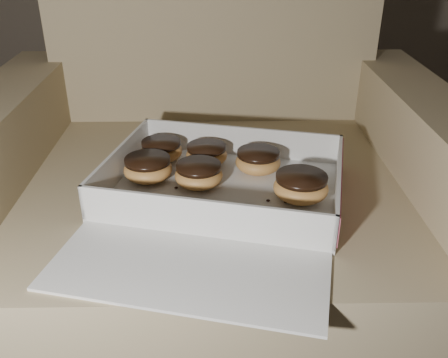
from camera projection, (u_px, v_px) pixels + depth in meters
armchair at (214, 215)px, 1.13m from camera, size 0.99×0.84×1.03m
bakery_box at (220, 197)px, 0.90m from camera, size 0.53×0.58×0.07m
donut_a at (161, 150)px, 1.04m from camera, size 0.09×0.09×0.04m
donut_b at (207, 154)px, 1.03m from camera, size 0.09×0.09×0.04m
donut_c at (148, 168)px, 0.97m from camera, size 0.09×0.09×0.05m
donut_d at (258, 161)px, 1.00m from camera, size 0.09×0.09×0.05m
donut_e at (199, 174)px, 0.94m from camera, size 0.09×0.09×0.05m
donut_f at (301, 186)px, 0.90m from camera, size 0.10×0.10×0.05m
crumb_a at (176, 188)px, 0.94m from camera, size 0.01×0.01×0.00m
crumb_b at (268, 200)px, 0.90m from camera, size 0.01×0.01×0.00m
crumb_c at (286, 202)px, 0.90m from camera, size 0.01×0.01×0.00m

